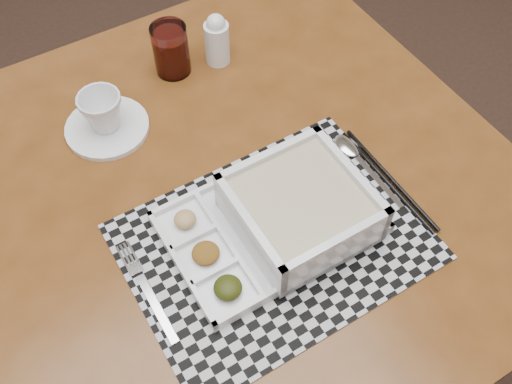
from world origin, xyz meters
The scene contains 10 objects.
dining_table centered at (0.63, 0.52, 0.64)m, with size 0.97×0.97×0.71m.
placemat centered at (0.63, 0.39, 0.71)m, with size 0.45×0.34×0.00m, color #A8A8B0.
serving_tray centered at (0.66, 0.40, 0.75)m, with size 0.33×0.24×0.09m.
fork centered at (0.42, 0.42, 0.71)m, with size 0.02×0.19×0.00m.
spoon centered at (0.84, 0.46, 0.71)m, with size 0.04×0.18×0.01m.
chopsticks centered at (0.85, 0.38, 0.71)m, with size 0.02×0.24×0.01m.
saucer centered at (0.51, 0.74, 0.71)m, with size 0.15×0.15×0.01m, color white.
cup centered at (0.51, 0.74, 0.75)m, with size 0.08×0.08×0.07m, color white.
juice_glass centered at (0.68, 0.81, 0.76)m, with size 0.07×0.07×0.10m.
creamer_bottle centered at (0.77, 0.79, 0.76)m, with size 0.05×0.05×0.11m.
Camera 1 is at (0.36, 0.03, 1.48)m, focal length 40.00 mm.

